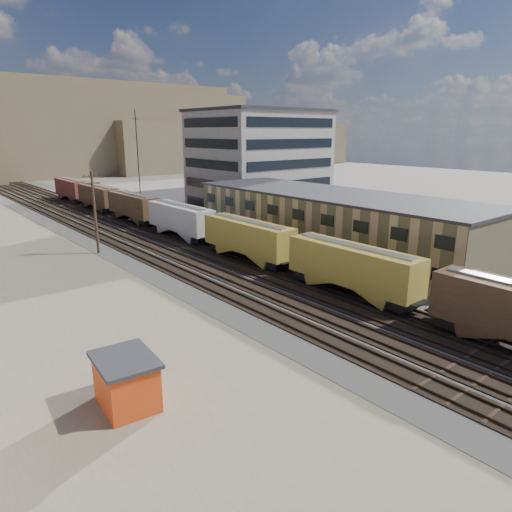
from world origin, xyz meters
TOP-DOWN VIEW (x-y plane):
  - ground at (0.00, 0.00)m, footprint 300.00×300.00m
  - ballast_bed at (0.00, 50.00)m, footprint 18.00×200.00m
  - asphalt_lot at (22.00, 35.00)m, footprint 26.00×120.00m
  - rail_tracks at (-0.55, 50.00)m, footprint 11.40×200.00m
  - freight_train at (3.80, 35.53)m, footprint 3.00×119.74m
  - warehouse at (14.98, 25.00)m, footprint 12.40×40.40m
  - office_tower at (27.95, 54.95)m, footprint 22.60×18.60m
  - utility_pole_north at (-8.50, 42.00)m, footprint 2.20×0.32m
  - radio_mast at (6.00, 60.00)m, footprint 1.20×0.16m
  - maintenance_shed at (-19.44, 9.25)m, footprint 3.36×4.15m
  - parked_car_blue at (21.92, 37.33)m, footprint 5.95×5.96m
  - parked_car_far at (30.06, 46.50)m, footprint 3.63×5.34m

SIDE VIEW (x-z plane):
  - ground at x=0.00m, z-range 0.00..0.00m
  - asphalt_lot at x=22.00m, z-range 0.00..0.04m
  - ballast_bed at x=0.00m, z-range 0.00..0.06m
  - rail_tracks at x=-0.55m, z-range -0.01..0.23m
  - parked_car_blue at x=21.92m, z-range 0.00..1.60m
  - parked_car_far at x=30.06m, z-range 0.00..1.69m
  - maintenance_shed at x=-19.44m, z-range 0.03..2.88m
  - freight_train at x=3.80m, z-range 0.56..5.02m
  - warehouse at x=14.98m, z-range 0.03..7.28m
  - utility_pole_north at x=-8.50m, z-range 0.30..10.30m
  - radio_mast at x=6.00m, z-range 0.12..18.12m
  - office_tower at x=27.95m, z-range 0.04..18.49m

